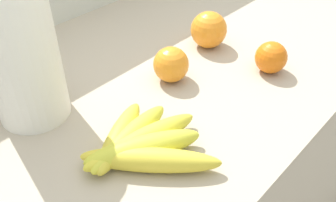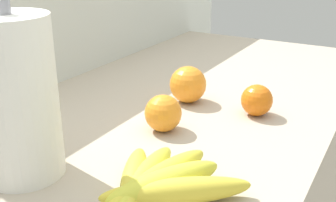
{
  "view_description": "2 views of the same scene",
  "coord_description": "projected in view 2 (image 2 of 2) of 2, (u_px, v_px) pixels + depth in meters",
  "views": [
    {
      "loc": [
        -0.47,
        -0.45,
        1.37
      ],
      "look_at": [
        -0.1,
        -0.12,
        0.98
      ],
      "focal_mm": 39.63,
      "sensor_mm": 36.0,
      "label": 1
    },
    {
      "loc": [
        -0.63,
        -0.41,
        1.28
      ],
      "look_at": [
        -0.07,
        -0.08,
        1.03
      ],
      "focal_mm": 44.75,
      "sensor_mm": 36.0,
      "label": 2
    }
  ],
  "objects": [
    {
      "name": "orange_front",
      "position": [
        257.0,
        100.0,
        0.86
      ],
      "size": [
        0.07,
        0.07,
        0.07
      ],
      "primitive_type": "sphere",
      "color": "orange",
      "rests_on": "counter"
    },
    {
      "name": "banana_bunch",
      "position": [
        158.0,
        181.0,
        0.59
      ],
      "size": [
        0.21,
        0.22,
        0.04
      ],
      "color": "gold",
      "rests_on": "counter"
    },
    {
      "name": "paper_towel_roll",
      "position": [
        16.0,
        99.0,
        0.61
      ],
      "size": [
        0.12,
        0.12,
        0.28
      ],
      "color": "white",
      "rests_on": "counter"
    },
    {
      "name": "orange_back_left",
      "position": [
        188.0,
        84.0,
        0.92
      ],
      "size": [
        0.08,
        0.08,
        0.08
      ],
      "primitive_type": "sphere",
      "color": "orange",
      "rests_on": "counter"
    },
    {
      "name": "wall_back",
      "position": [
        34.0,
        196.0,
        1.1
      ],
      "size": [
        2.06,
        0.06,
        1.3
      ],
      "primitive_type": "cube",
      "color": "silver",
      "rests_on": "ground"
    },
    {
      "name": "orange_right",
      "position": [
        163.0,
        113.0,
        0.79
      ],
      "size": [
        0.07,
        0.07,
        0.07
      ],
      "primitive_type": "sphere",
      "color": "orange",
      "rests_on": "counter"
    }
  ]
}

